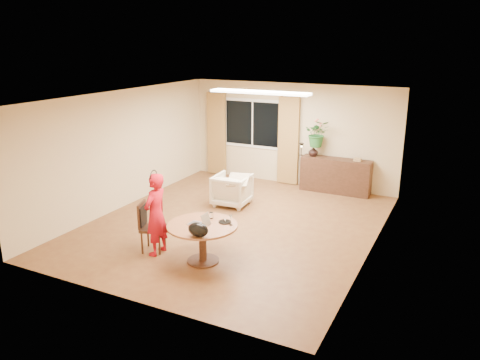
# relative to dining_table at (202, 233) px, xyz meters

# --- Properties ---
(floor) EXTENTS (6.50, 6.50, 0.00)m
(floor) POSITION_rel_dining_table_xyz_m (-0.28, 1.71, -0.53)
(floor) COLOR brown
(floor) RESTS_ON ground
(ceiling) EXTENTS (6.50, 6.50, 0.00)m
(ceiling) POSITION_rel_dining_table_xyz_m (-0.28, 1.71, 2.07)
(ceiling) COLOR white
(ceiling) RESTS_ON wall_back
(wall_back) EXTENTS (5.50, 0.00, 5.50)m
(wall_back) POSITION_rel_dining_table_xyz_m (-0.28, 4.96, 0.77)
(wall_back) COLOR #D2BE88
(wall_back) RESTS_ON floor
(wall_left) EXTENTS (0.00, 6.50, 6.50)m
(wall_left) POSITION_rel_dining_table_xyz_m (-3.03, 1.71, 0.77)
(wall_left) COLOR #D2BE88
(wall_left) RESTS_ON floor
(wall_right) EXTENTS (0.00, 6.50, 6.50)m
(wall_right) POSITION_rel_dining_table_xyz_m (2.47, 1.71, 0.77)
(wall_right) COLOR #D2BE88
(wall_right) RESTS_ON floor
(window) EXTENTS (1.70, 0.03, 1.30)m
(window) POSITION_rel_dining_table_xyz_m (-1.38, 4.94, 0.97)
(window) COLOR white
(window) RESTS_ON wall_back
(curtain_left) EXTENTS (0.55, 0.08, 2.25)m
(curtain_left) POSITION_rel_dining_table_xyz_m (-2.43, 4.87, 0.61)
(curtain_left) COLOR olive
(curtain_left) RESTS_ON wall_back
(curtain_right) EXTENTS (0.55, 0.08, 2.25)m
(curtain_right) POSITION_rel_dining_table_xyz_m (-0.33, 4.87, 0.61)
(curtain_right) COLOR olive
(curtain_right) RESTS_ON wall_back
(ceiling_panel) EXTENTS (2.20, 0.35, 0.05)m
(ceiling_panel) POSITION_rel_dining_table_xyz_m (-0.28, 2.91, 2.03)
(ceiling_panel) COLOR white
(ceiling_panel) RESTS_ON ceiling
(dining_table) EXTENTS (1.18, 1.18, 0.67)m
(dining_table) POSITION_rel_dining_table_xyz_m (0.00, 0.00, 0.00)
(dining_table) COLOR brown
(dining_table) RESTS_ON floor
(dining_chair) EXTENTS (0.53, 0.51, 0.90)m
(dining_chair) POSITION_rel_dining_table_xyz_m (-1.01, -0.01, -0.08)
(dining_chair) COLOR black
(dining_chair) RESTS_ON floor
(child) EXTENTS (0.54, 0.35, 1.47)m
(child) POSITION_rel_dining_table_xyz_m (-0.88, -0.08, 0.20)
(child) COLOR #B3160D
(child) RESTS_ON floor
(laptop) EXTENTS (0.34, 0.23, 0.22)m
(laptop) POSITION_rel_dining_table_xyz_m (-0.06, -0.03, 0.26)
(laptop) COLOR #B7B7BC
(laptop) RESTS_ON dining_table
(tumbler) EXTENTS (0.09, 0.09, 0.11)m
(tumbler) POSITION_rel_dining_table_xyz_m (-0.01, 0.31, 0.20)
(tumbler) COLOR white
(tumbler) RESTS_ON dining_table
(wine_glass) EXTENTS (0.07, 0.07, 0.18)m
(wine_glass) POSITION_rel_dining_table_xyz_m (0.44, 0.19, 0.23)
(wine_glass) COLOR white
(wine_glass) RESTS_ON dining_table
(pot_lid) EXTENTS (0.24, 0.24, 0.04)m
(pot_lid) POSITION_rel_dining_table_xyz_m (0.29, 0.25, 0.16)
(pot_lid) COLOR white
(pot_lid) RESTS_ON dining_table
(handbag) EXTENTS (0.37, 0.24, 0.23)m
(handbag) POSITION_rel_dining_table_xyz_m (0.20, -0.46, 0.26)
(handbag) COLOR black
(handbag) RESTS_ON dining_table
(armchair) EXTENTS (0.81, 0.83, 0.72)m
(armchair) POSITION_rel_dining_table_xyz_m (-0.87, 2.76, -0.17)
(armchair) COLOR beige
(armchair) RESTS_ON floor
(throw) EXTENTS (0.58, 0.65, 0.03)m
(throw) POSITION_rel_dining_table_xyz_m (-0.66, 2.66, 0.20)
(throw) COLOR beige
(throw) RESTS_ON armchair
(sideboard) EXTENTS (1.71, 0.42, 0.85)m
(sideboard) POSITION_rel_dining_table_xyz_m (0.98, 4.72, -0.10)
(sideboard) COLOR black
(sideboard) RESTS_ON floor
(vase) EXTENTS (0.25, 0.25, 0.25)m
(vase) POSITION_rel_dining_table_xyz_m (0.38, 4.72, 0.45)
(vase) COLOR black
(vase) RESTS_ON sideboard
(bouquet) EXTENTS (0.73, 0.69, 0.66)m
(bouquet) POSITION_rel_dining_table_xyz_m (0.47, 4.72, 0.90)
(bouquet) COLOR #286C2B
(bouquet) RESTS_ON vase
(book_stack) EXTENTS (0.19, 0.15, 0.08)m
(book_stack) POSITION_rel_dining_table_xyz_m (1.49, 4.72, 0.36)
(book_stack) COLOR olive
(book_stack) RESTS_ON sideboard
(desk_lamp) EXTENTS (0.17, 0.17, 0.33)m
(desk_lamp) POSITION_rel_dining_table_xyz_m (0.09, 4.67, 0.49)
(desk_lamp) COLOR black
(desk_lamp) RESTS_ON sideboard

